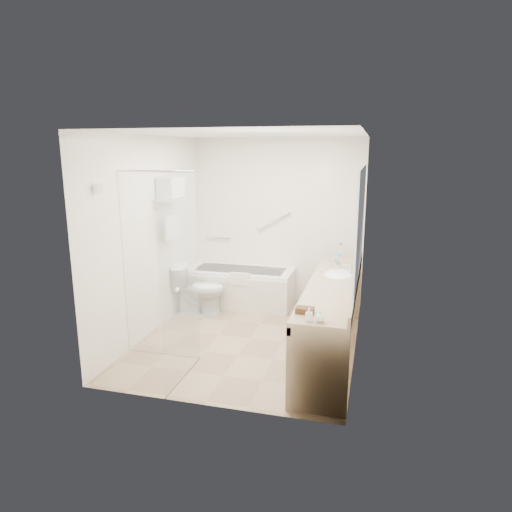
% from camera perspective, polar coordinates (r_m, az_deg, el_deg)
% --- Properties ---
extents(floor, '(3.20, 3.20, 0.00)m').
position_cam_1_polar(floor, '(5.86, -0.76, -10.22)').
color(floor, '#9C8360').
rests_on(floor, ground).
extents(ceiling, '(2.60, 3.20, 0.10)m').
position_cam_1_polar(ceiling, '(5.38, -0.84, 15.03)').
color(ceiling, silver).
rests_on(ceiling, wall_back).
extents(wall_back, '(2.60, 0.10, 2.50)m').
position_cam_1_polar(wall_back, '(7.01, 2.72, 4.33)').
color(wall_back, silver).
rests_on(wall_back, ground).
extents(wall_front, '(2.60, 0.10, 2.50)m').
position_cam_1_polar(wall_front, '(4.01, -6.96, -2.50)').
color(wall_front, silver).
rests_on(wall_front, ground).
extents(wall_left, '(0.10, 3.20, 2.50)m').
position_cam_1_polar(wall_left, '(5.96, -12.94, 2.43)').
color(wall_left, silver).
rests_on(wall_left, ground).
extents(wall_right, '(0.10, 3.20, 2.50)m').
position_cam_1_polar(wall_right, '(5.29, 12.89, 1.10)').
color(wall_right, silver).
rests_on(wall_right, ground).
extents(bathtub, '(1.60, 0.73, 0.59)m').
position_cam_1_polar(bathtub, '(7.01, -1.99, -3.84)').
color(bathtub, white).
rests_on(bathtub, floor).
extents(grab_bar_short, '(0.40, 0.03, 0.03)m').
position_cam_1_polar(grab_bar_short, '(7.28, -4.71, 2.23)').
color(grab_bar_short, silver).
rests_on(grab_bar_short, wall_back).
extents(grab_bar_long, '(0.53, 0.03, 0.33)m').
position_cam_1_polar(grab_bar_long, '(6.99, 2.25, 4.30)').
color(grab_bar_long, silver).
rests_on(grab_bar_long, wall_back).
extents(shower_enclosure, '(0.96, 0.91, 2.11)m').
position_cam_1_polar(shower_enclosure, '(4.90, -10.86, -1.98)').
color(shower_enclosure, silver).
rests_on(shower_enclosure, floor).
extents(towel_shelf, '(0.24, 0.55, 0.81)m').
position_cam_1_polar(towel_shelf, '(6.14, -10.59, 7.60)').
color(towel_shelf, silver).
rests_on(towel_shelf, wall_left).
extents(vanity_counter, '(0.55, 2.70, 0.95)m').
position_cam_1_polar(vanity_counter, '(5.32, 9.52, -5.49)').
color(vanity_counter, tan).
rests_on(vanity_counter, floor).
extents(sink, '(0.40, 0.52, 0.14)m').
position_cam_1_polar(sink, '(5.65, 10.29, -2.51)').
color(sink, white).
rests_on(sink, vanity_counter).
extents(faucet, '(0.03, 0.03, 0.14)m').
position_cam_1_polar(faucet, '(5.61, 11.81, -1.52)').
color(faucet, silver).
rests_on(faucet, vanity_counter).
extents(mirror, '(0.02, 2.00, 1.20)m').
position_cam_1_polar(mirror, '(5.09, 12.89, 4.07)').
color(mirror, silver).
rests_on(mirror, wall_right).
extents(hairdryer_unit, '(0.08, 0.10, 0.18)m').
position_cam_1_polar(hairdryer_unit, '(6.29, 12.90, 4.84)').
color(hairdryer_unit, silver).
rests_on(hairdryer_unit, wall_right).
extents(toilet, '(0.79, 0.53, 0.71)m').
position_cam_1_polar(toilet, '(6.65, -7.08, -4.17)').
color(toilet, white).
rests_on(toilet, floor).
extents(amenity_basket, '(0.17, 0.12, 0.05)m').
position_cam_1_polar(amenity_basket, '(4.27, 6.12, -6.75)').
color(amenity_basket, '#472B19').
rests_on(amenity_basket, vanity_counter).
extents(soap_bottle_a, '(0.06, 0.12, 0.06)m').
position_cam_1_polar(soap_bottle_a, '(4.08, 6.62, -7.71)').
color(soap_bottle_a, silver).
rests_on(soap_bottle_a, vanity_counter).
extents(soap_bottle_b, '(0.12, 0.13, 0.08)m').
position_cam_1_polar(soap_bottle_b, '(4.06, 8.01, -7.63)').
color(soap_bottle_b, silver).
rests_on(soap_bottle_b, vanity_counter).
extents(water_bottle_left, '(0.06, 0.06, 0.18)m').
position_cam_1_polar(water_bottle_left, '(5.62, 9.90, -1.39)').
color(water_bottle_left, silver).
rests_on(water_bottle_left, vanity_counter).
extents(water_bottle_mid, '(0.06, 0.06, 0.21)m').
position_cam_1_polar(water_bottle_mid, '(5.81, 10.31, -0.80)').
color(water_bottle_mid, silver).
rests_on(water_bottle_mid, vanity_counter).
extents(water_bottle_right, '(0.07, 0.07, 0.21)m').
position_cam_1_polar(water_bottle_right, '(6.44, 10.48, 0.60)').
color(water_bottle_right, silver).
rests_on(water_bottle_right, vanity_counter).
extents(drinking_glass_near, '(0.08, 0.08, 0.09)m').
position_cam_1_polar(drinking_glass_near, '(6.06, 10.41, -0.71)').
color(drinking_glass_near, silver).
rests_on(drinking_glass_near, vanity_counter).
extents(drinking_glass_far, '(0.10, 0.10, 0.10)m').
position_cam_1_polar(drinking_glass_far, '(6.11, 10.09, -0.52)').
color(drinking_glass_far, silver).
rests_on(drinking_glass_far, vanity_counter).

